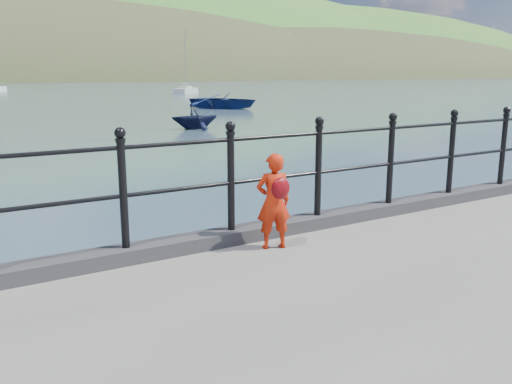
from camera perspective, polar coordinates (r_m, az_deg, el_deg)
ground at (r=6.33m, az=-8.08°, el=-14.43°), size 600.00×600.00×0.00m
kerb at (r=5.79m, az=-7.81°, el=-5.50°), size 60.00×0.30×0.15m
railing at (r=5.61m, az=-8.03°, el=1.79°), size 18.11×0.11×1.20m
far_shore at (r=249.26m, az=-22.23°, el=5.72°), size 830.00×200.00×156.00m
child at (r=5.73m, az=1.89°, el=-0.92°), size 0.43×0.36×1.03m
launch_blue at (r=44.13m, az=-3.39°, el=9.56°), size 6.47×7.10×1.20m
launch_navy at (r=28.02m, az=-6.47°, el=7.89°), size 2.54×2.23×1.28m
sailboat_far at (r=76.45m, az=-7.39°, el=10.52°), size 5.41×5.71×8.86m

